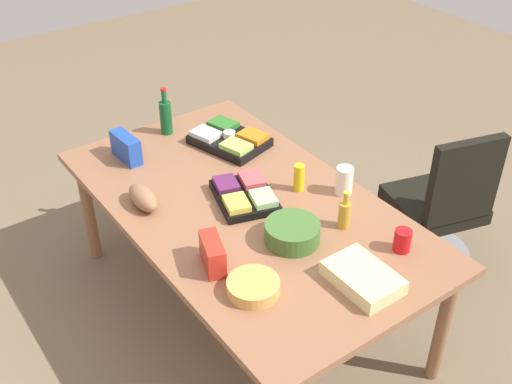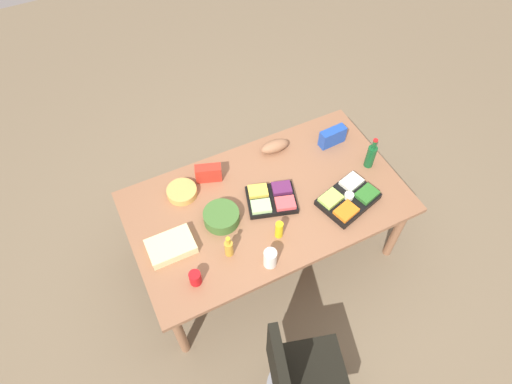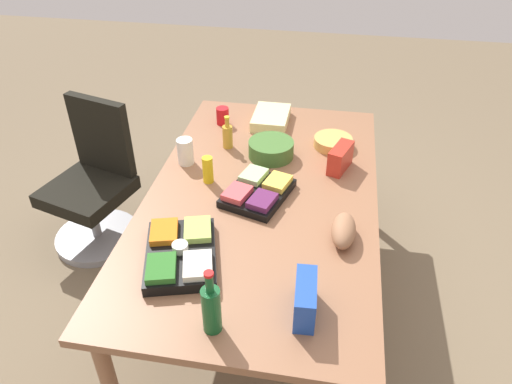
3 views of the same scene
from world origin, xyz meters
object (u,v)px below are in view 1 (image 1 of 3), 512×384
fruit_platter (245,195)px  chip_bowl (253,287)px  chip_bag_blue (126,148)px  dressing_bottle (345,214)px  bread_loaf (143,198)px  mustard_bottle (299,178)px  conference_table (245,214)px  wine_bottle (166,116)px  veggie_tray (229,139)px  red_solo_cup (402,240)px  mayo_jar (344,181)px  sheet_cake (363,278)px  salad_bowl (292,233)px  chip_bag_red (213,254)px  office_chair (437,215)px

fruit_platter → chip_bowl: fruit_platter is taller
chip_bag_blue → dressing_bottle: bearing=-154.3°
bread_loaf → chip_bowl: bearing=-174.2°
mustard_bottle → conference_table: bearing=78.3°
mustard_bottle → wine_bottle: 0.98m
chip_bag_blue → dressing_bottle: (-1.18, -0.57, 0.00)m
wine_bottle → fruit_platter: bearing=178.3°
fruit_platter → veggie_tray: bearing=-26.1°
bread_loaf → red_solo_cup: 1.28m
red_solo_cup → wine_bottle: (1.60, 0.33, 0.06)m
mayo_jar → sheet_cake: bearing=144.4°
conference_table → salad_bowl: (-0.38, -0.01, 0.11)m
wine_bottle → mayo_jar: bearing=-158.7°
veggie_tray → salad_bowl: salad_bowl is taller
chip_bag_blue → wine_bottle: size_ratio=0.75×
wine_bottle → veggie_tray: bearing=-146.3°
veggie_tray → chip_bag_blue: 0.60m
sheet_cake → chip_bag_blue: size_ratio=1.45×
chip_bag_red → mayo_jar: mayo_jar is taller
chip_bowl → red_solo_cup: (-0.17, -0.71, 0.03)m
bread_loaf → wine_bottle: wine_bottle is taller
bread_loaf → wine_bottle: size_ratio=0.82×
dressing_bottle → chip_bag_red: bearing=79.2°
chip_bag_red → wine_bottle: bearing=-19.9°
red_solo_cup → sheet_cake: bearing=101.5°
bread_loaf → mayo_jar: mayo_jar is taller
veggie_tray → salad_bowl: 0.95m
fruit_platter → chip_bag_blue: chip_bag_blue is taller
office_chair → bread_loaf: size_ratio=4.00×
sheet_cake → veggie_tray: bearing=-8.6°
veggie_tray → dressing_bottle: (-0.98, -0.01, 0.04)m
conference_table → chip_bag_red: bearing=128.6°
dressing_bottle → office_chair: bearing=-83.6°
office_chair → sheet_cake: office_chair is taller
mustard_bottle → dressing_bottle: 0.37m
office_chair → dressing_bottle: bearing=96.4°
office_chair → veggie_tray: office_chair is taller
chip_bag_red → mustard_bottle: bearing=-70.3°
chip_bowl → salad_bowl: salad_bowl is taller
dressing_bottle → chip_bowl: bearing=100.4°
mustard_bottle → mayo_jar: 0.23m
veggie_tray → fruit_platter: bearing=153.9°
chip_bag_blue → chip_bag_red: bearing=174.7°
chip_bowl → veggie_tray: bearing=-29.2°
sheet_cake → red_solo_cup: size_ratio=2.91×
fruit_platter → mayo_jar: (-0.25, -0.45, 0.04)m
mustard_bottle → salad_bowl: (-0.31, 0.29, -0.03)m
mustard_bottle → salad_bowl: mustard_bottle is taller
mustard_bottle → dressing_bottle: bearing=176.4°
veggie_tray → chip_bag_blue: bearing=70.0°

